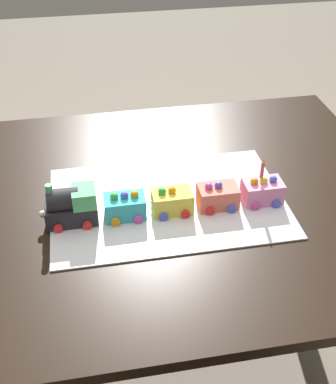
% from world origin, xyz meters
% --- Properties ---
extents(ground_plane, '(8.00, 8.00, 0.00)m').
position_xyz_m(ground_plane, '(0.00, 0.00, 0.00)').
color(ground_plane, gray).
extents(dining_table, '(1.40, 1.00, 0.74)m').
position_xyz_m(dining_table, '(0.00, 0.00, 0.63)').
color(dining_table, black).
rests_on(dining_table, ground).
extents(cake_board, '(0.60, 0.40, 0.00)m').
position_xyz_m(cake_board, '(0.06, -0.03, 0.74)').
color(cake_board, silver).
rests_on(cake_board, dining_table).
extents(cake_locomotive, '(0.14, 0.08, 0.12)m').
position_xyz_m(cake_locomotive, '(-0.18, -0.06, 0.79)').
color(cake_locomotive, '#232328').
rests_on(cake_locomotive, cake_board).
extents(cake_car_flatbed_turquoise, '(0.10, 0.08, 0.07)m').
position_xyz_m(cake_car_flatbed_turquoise, '(-0.05, -0.06, 0.77)').
color(cake_car_flatbed_turquoise, '#38B7C6').
rests_on(cake_car_flatbed_turquoise, cake_board).
extents(cake_car_hopper_lemon, '(0.10, 0.08, 0.07)m').
position_xyz_m(cake_car_hopper_lemon, '(0.07, -0.06, 0.77)').
color(cake_car_hopper_lemon, '#F4E04C').
rests_on(cake_car_hopper_lemon, cake_board).
extents(cake_car_caboose_coral, '(0.10, 0.08, 0.07)m').
position_xyz_m(cake_car_caboose_coral, '(0.18, -0.06, 0.77)').
color(cake_car_caboose_coral, '#F27260').
rests_on(cake_car_caboose_coral, cake_board).
extents(cake_car_tanker_bubblegum, '(0.10, 0.08, 0.07)m').
position_xyz_m(cake_car_tanker_bubblegum, '(0.30, -0.06, 0.77)').
color(cake_car_tanker_bubblegum, pink).
rests_on(cake_car_tanker_bubblegum, cake_board).
extents(birthday_candle, '(0.01, 0.01, 0.06)m').
position_xyz_m(birthday_candle, '(0.29, -0.06, 0.84)').
color(birthday_candle, '#F24C59').
rests_on(birthday_candle, cake_car_tanker_bubblegum).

